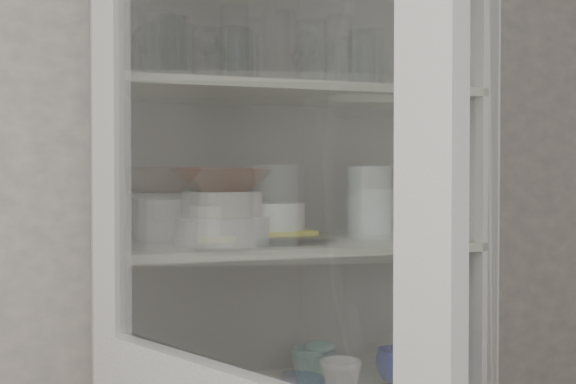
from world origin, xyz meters
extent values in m
cube|color=#969696|center=(0.00, 1.50, 1.30)|extent=(3.60, 0.02, 2.60)
cube|color=beige|center=(-0.28, 1.27, 1.05)|extent=(0.03, 0.45, 2.10)
cube|color=beige|center=(0.68, 1.27, 1.05)|extent=(0.03, 0.45, 2.10)
cube|color=gray|center=(0.20, 1.49, 1.05)|extent=(1.00, 0.03, 2.10)
cube|color=beige|center=(0.20, 1.26, 1.25)|extent=(0.94, 0.42, 0.02)
cube|color=beige|center=(0.20, 1.26, 1.65)|extent=(0.94, 0.42, 0.02)
cube|color=beige|center=(-0.28, 1.01, 1.50)|extent=(0.07, 0.10, 0.80)
cube|color=beige|center=(0.07, 0.28, 1.50)|extent=(0.07, 0.10, 0.80)
cube|color=silver|center=(-0.11, 0.64, 1.50)|extent=(0.32, 0.66, 0.78)
cylinder|color=silver|center=(-0.12, 1.15, 1.73)|extent=(0.09, 0.09, 0.15)
cylinder|color=silver|center=(-0.16, 1.14, 1.74)|extent=(0.09, 0.09, 0.15)
cylinder|color=silver|center=(0.04, 1.16, 1.73)|extent=(0.08, 0.08, 0.13)
cylinder|color=silver|center=(0.36, 1.14, 1.73)|extent=(0.09, 0.09, 0.14)
cylinder|color=silver|center=(0.21, 1.13, 1.74)|extent=(0.10, 0.10, 0.15)
cylinder|color=silver|center=(0.38, 1.15, 1.74)|extent=(0.08, 0.08, 0.15)
cylinder|color=silver|center=(0.53, 1.12, 1.73)|extent=(0.08, 0.08, 0.14)
cylinder|color=silver|center=(-0.12, 1.25, 1.74)|extent=(0.10, 0.10, 0.16)
cylinder|color=silver|center=(-0.08, 1.28, 1.74)|extent=(0.09, 0.09, 0.16)
cylinder|color=silver|center=(-0.02, 1.25, 1.73)|extent=(0.09, 0.09, 0.15)
cylinder|color=silver|center=(0.31, 1.29, 1.73)|extent=(0.09, 0.09, 0.14)
cylinder|color=silver|center=(0.38, 1.28, 1.74)|extent=(0.09, 0.09, 0.15)
cylinder|color=white|center=(0.01, 1.24, 1.30)|extent=(0.24, 0.24, 0.07)
cylinder|color=white|center=(-0.09, 1.41, 1.32)|extent=(0.22, 0.22, 0.11)
cylinder|color=silver|center=(0.01, 1.24, 1.36)|extent=(0.24, 0.24, 0.06)
imported|color=brown|center=(0.01, 1.24, 1.42)|extent=(0.26, 0.26, 0.06)
cylinder|color=silver|center=(0.16, 1.27, 1.27)|extent=(0.41, 0.41, 0.02)
cube|color=yellow|center=(0.16, 1.27, 1.29)|extent=(0.20, 0.20, 0.01)
cylinder|color=white|center=(0.16, 1.27, 1.33)|extent=(0.21, 0.21, 0.07)
cylinder|color=silver|center=(0.44, 1.28, 1.36)|extent=(0.12, 0.12, 0.20)
imported|color=#071E9B|center=(0.51, 1.23, 0.91)|extent=(0.15, 0.15, 0.10)
imported|color=#277572|center=(0.28, 1.31, 0.91)|extent=(0.13, 0.13, 0.10)
imported|color=white|center=(0.30, 1.15, 0.91)|extent=(0.13, 0.13, 0.10)
cylinder|color=#277572|center=(0.30, 1.30, 0.90)|extent=(0.08, 0.08, 0.08)
ellipsoid|color=#277572|center=(0.30, 1.30, 0.95)|extent=(0.08, 0.08, 0.02)
cylinder|color=white|center=(-0.21, 1.32, 0.93)|extent=(0.13, 0.13, 0.13)
cylinder|color=silver|center=(0.07, 1.24, 1.73)|extent=(0.07, 0.07, 0.14)
cylinder|color=silver|center=(0.04, 1.22, 1.73)|extent=(0.07, 0.07, 0.15)
camera|label=1|loc=(-0.40, -0.55, 1.43)|focal=45.00mm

